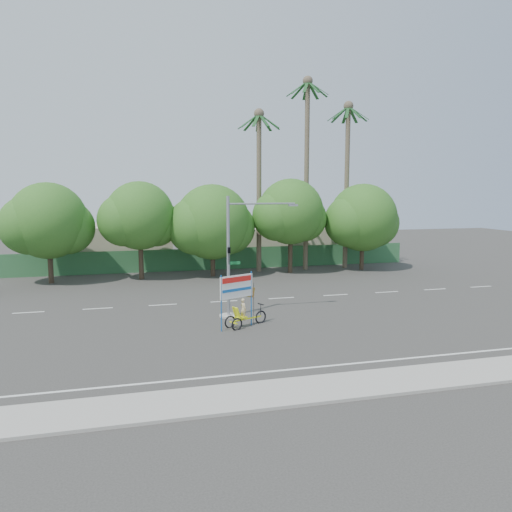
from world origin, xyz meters
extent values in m
plane|color=#33302D|center=(0.00, 0.00, 0.00)|extent=(120.00, 120.00, 0.00)
cube|color=gray|center=(0.00, -7.50, 0.06)|extent=(50.00, 2.40, 0.12)
cube|color=#336B3D|center=(0.00, 21.50, 1.00)|extent=(38.00, 0.08, 2.00)
cube|color=#C1B399|center=(-10.00, 26.00, 2.00)|extent=(12.00, 8.00, 4.00)
cube|color=#C1B399|center=(8.00, 26.00, 1.80)|extent=(14.00, 8.00, 3.60)
cylinder|color=#473828|center=(-14.00, 18.00, 1.76)|extent=(0.40, 0.40, 3.52)
sphere|color=#1B5418|center=(-14.00, 18.00, 4.96)|extent=(6.00, 6.00, 6.00)
sphere|color=#1B5418|center=(-12.65, 18.30, 4.40)|extent=(4.32, 4.32, 4.32)
sphere|color=#1B5418|center=(-15.35, 17.75, 4.64)|extent=(4.56, 4.56, 4.56)
cylinder|color=#473828|center=(-7.00, 18.00, 1.87)|extent=(0.40, 0.40, 3.74)
sphere|color=#1B5418|center=(-7.00, 18.00, 5.27)|extent=(5.60, 5.60, 5.60)
sphere|color=#1B5418|center=(-5.74, 18.30, 4.68)|extent=(4.03, 4.03, 4.03)
sphere|color=#1B5418|center=(-8.26, 17.75, 4.93)|extent=(4.26, 4.26, 4.26)
cylinder|color=#473828|center=(-1.00, 18.00, 1.65)|extent=(0.40, 0.40, 3.30)
sphere|color=#1B5418|center=(-1.00, 18.00, 4.65)|extent=(6.40, 6.40, 6.40)
sphere|color=#1B5418|center=(0.44, 18.30, 4.12)|extent=(4.61, 4.61, 4.61)
sphere|color=#1B5418|center=(-2.44, 17.75, 4.35)|extent=(4.86, 4.86, 4.86)
cylinder|color=#473828|center=(6.00, 18.00, 1.94)|extent=(0.40, 0.40, 3.87)
sphere|color=#1B5418|center=(6.00, 18.00, 5.46)|extent=(5.80, 5.80, 5.80)
sphere|color=#1B5418|center=(7.30, 18.30, 4.84)|extent=(4.18, 4.18, 4.18)
sphere|color=#1B5418|center=(4.70, 17.75, 5.10)|extent=(4.41, 4.41, 4.41)
cylinder|color=#473828|center=(13.00, 18.00, 1.72)|extent=(0.40, 0.40, 3.43)
sphere|color=#1B5418|center=(13.00, 18.00, 4.84)|extent=(6.20, 6.20, 6.20)
sphere|color=#1B5418|center=(14.39, 18.30, 4.29)|extent=(4.46, 4.46, 4.46)
sphere|color=#1B5418|center=(11.61, 17.75, 4.52)|extent=(4.71, 4.71, 4.71)
cylinder|color=#70604C|center=(8.00, 19.50, 8.50)|extent=(0.44, 0.44, 17.00)
sphere|color=#70604C|center=(8.00, 19.50, 17.00)|extent=(0.90, 0.90, 0.90)
cube|color=#1C4C21|center=(8.94, 19.50, 16.34)|extent=(1.91, 0.28, 1.36)
cube|color=#1C4C21|center=(8.72, 20.11, 16.34)|extent=(1.65, 1.44, 1.36)
cube|color=#1C4C21|center=(8.16, 20.43, 16.34)|extent=(0.61, 1.93, 1.36)
cube|color=#1C4C21|center=(7.53, 20.32, 16.34)|extent=(1.20, 1.80, 1.36)
cube|color=#1C4C21|center=(7.11, 19.82, 16.34)|extent=(1.89, 0.92, 1.36)
cube|color=#1C4C21|center=(7.11, 19.18, 16.34)|extent=(1.89, 0.92, 1.36)
cube|color=#1C4C21|center=(7.53, 18.68, 16.34)|extent=(1.20, 1.80, 1.36)
cube|color=#1C4C21|center=(8.16, 18.57, 16.34)|extent=(0.61, 1.93, 1.36)
cube|color=#1C4C21|center=(8.72, 18.89, 16.34)|extent=(1.65, 1.44, 1.36)
cylinder|color=#70604C|center=(12.00, 19.50, 7.50)|extent=(0.44, 0.44, 15.00)
sphere|color=#70604C|center=(12.00, 19.50, 15.00)|extent=(0.90, 0.90, 0.90)
cube|color=#1C4C21|center=(12.94, 19.50, 14.34)|extent=(1.91, 0.28, 1.36)
cube|color=#1C4C21|center=(12.72, 20.11, 14.34)|extent=(1.65, 1.44, 1.36)
cube|color=#1C4C21|center=(12.16, 20.43, 14.34)|extent=(0.61, 1.93, 1.36)
cube|color=#1C4C21|center=(11.53, 20.32, 14.34)|extent=(1.20, 1.80, 1.36)
cube|color=#1C4C21|center=(11.11, 19.82, 14.34)|extent=(1.89, 0.92, 1.36)
cube|color=#1C4C21|center=(11.11, 19.18, 14.34)|extent=(1.89, 0.92, 1.36)
cube|color=#1C4C21|center=(11.53, 18.68, 14.34)|extent=(1.20, 1.80, 1.36)
cube|color=#1C4C21|center=(12.16, 18.57, 14.34)|extent=(0.61, 1.93, 1.36)
cube|color=#1C4C21|center=(12.72, 18.89, 14.34)|extent=(1.65, 1.44, 1.36)
cylinder|color=#70604C|center=(3.50, 19.50, 7.00)|extent=(0.44, 0.44, 14.00)
sphere|color=#70604C|center=(3.50, 19.50, 14.00)|extent=(0.90, 0.90, 0.90)
cube|color=#1C4C21|center=(4.44, 19.50, 13.34)|extent=(1.91, 0.28, 1.36)
cube|color=#1C4C21|center=(4.22, 20.11, 13.34)|extent=(1.65, 1.44, 1.36)
cube|color=#1C4C21|center=(3.66, 20.43, 13.34)|extent=(0.61, 1.93, 1.36)
cube|color=#1C4C21|center=(3.03, 20.32, 13.34)|extent=(1.20, 1.80, 1.36)
cube|color=#1C4C21|center=(2.61, 19.82, 13.34)|extent=(1.89, 0.92, 1.36)
cube|color=#1C4C21|center=(2.61, 19.18, 13.34)|extent=(1.89, 0.92, 1.36)
cube|color=#1C4C21|center=(3.03, 18.68, 13.34)|extent=(1.20, 1.80, 1.36)
cube|color=#1C4C21|center=(3.66, 18.57, 13.34)|extent=(0.61, 1.93, 1.36)
cube|color=#1C4C21|center=(4.22, 18.89, 13.34)|extent=(1.65, 1.44, 1.36)
cylinder|color=gray|center=(-2.50, 4.00, 0.05)|extent=(1.10, 1.10, 0.10)
cylinder|color=gray|center=(-2.50, 4.00, 3.50)|extent=(0.18, 0.18, 7.00)
cylinder|color=gray|center=(-0.50, 4.00, 6.55)|extent=(4.00, 0.10, 0.10)
cube|color=gray|center=(1.40, 4.00, 6.45)|extent=(0.55, 0.20, 0.12)
imported|color=black|center=(-2.50, 3.78, 3.60)|extent=(0.16, 0.20, 1.00)
cube|color=#14662D|center=(-2.15, 4.00, 3.15)|extent=(0.70, 0.04, 0.18)
torus|color=black|center=(-1.07, 2.14, 0.33)|extent=(0.72, 0.38, 0.75)
torus|color=black|center=(-2.91, 1.65, 0.31)|extent=(0.67, 0.36, 0.70)
torus|color=black|center=(-2.66, 1.09, 0.31)|extent=(0.67, 0.36, 0.70)
cube|color=#ECF315|center=(-1.93, 1.75, 0.40)|extent=(1.74, 0.83, 0.07)
cube|color=#ECF315|center=(-2.78, 1.37, 0.33)|extent=(0.33, 0.63, 0.06)
cube|color=#ECF315|center=(-2.33, 1.57, 0.55)|extent=(0.69, 0.65, 0.07)
cube|color=#ECF315|center=(-2.60, 1.45, 0.86)|extent=(0.42, 0.52, 0.60)
cylinder|color=black|center=(-1.07, 2.14, 0.77)|extent=(0.04, 0.04, 0.61)
cube|color=black|center=(-1.07, 2.14, 1.07)|extent=(0.24, 0.47, 0.04)
imported|color=#CCB284|center=(-2.18, 1.64, 0.97)|extent=(0.44, 0.51, 1.19)
cylinder|color=#185FB4|center=(-3.49, 1.06, 1.49)|extent=(0.08, 0.08, 2.98)
cylinder|color=#185FB4|center=(-1.68, 1.87, 1.49)|extent=(0.08, 0.08, 2.98)
cube|color=white|center=(-2.58, 1.46, 2.26)|extent=(1.93, 0.91, 1.21)
cube|color=red|center=(-2.57, 1.43, 2.65)|extent=(1.72, 0.78, 0.29)
cube|color=#185FB4|center=(-2.57, 1.43, 2.10)|extent=(1.72, 0.78, 0.15)
cylinder|color=black|center=(-1.53, 1.93, 1.16)|extent=(0.03, 0.03, 2.32)
cube|color=red|center=(-1.88, 1.78, 1.87)|extent=(0.90, 0.42, 0.72)
camera|label=1|loc=(-8.18, -23.86, 7.29)|focal=35.00mm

